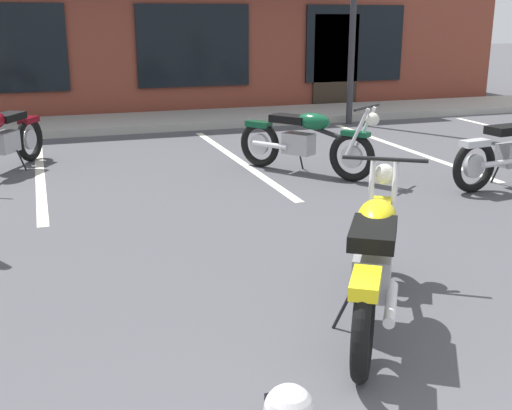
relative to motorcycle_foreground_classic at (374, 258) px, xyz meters
name	(u,v)px	position (x,y,z in m)	size (l,w,h in m)	color
ground_plane	(226,275)	(-0.72, 1.11, -0.46)	(80.00, 80.00, 0.00)	#47474C
sidewalk_kerb	(113,123)	(-0.72, 8.89, -0.39)	(22.00, 1.80, 0.14)	#A8A59E
brick_storefront_building	(90,19)	(-0.72, 12.60, 1.52)	(18.94, 6.02, 3.96)	brown
painted_stall_lines	(144,166)	(-0.72, 5.29, -0.46)	(14.04, 4.80, 0.01)	silver
motorcycle_foreground_classic	(374,258)	(0.00, 0.00, 0.00)	(1.38, 1.85, 0.98)	black
motorcycle_black_cruiser	(305,140)	(1.26, 4.17, 0.00)	(1.45, 1.81, 0.98)	black
motorcycle_blue_standard	(0,139)	(-2.58, 5.55, 0.00)	(1.29, 1.90, 0.98)	black
helmet_on_pavement	(289,409)	(-1.00, -0.97, -0.33)	(0.26, 0.26, 0.26)	silver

